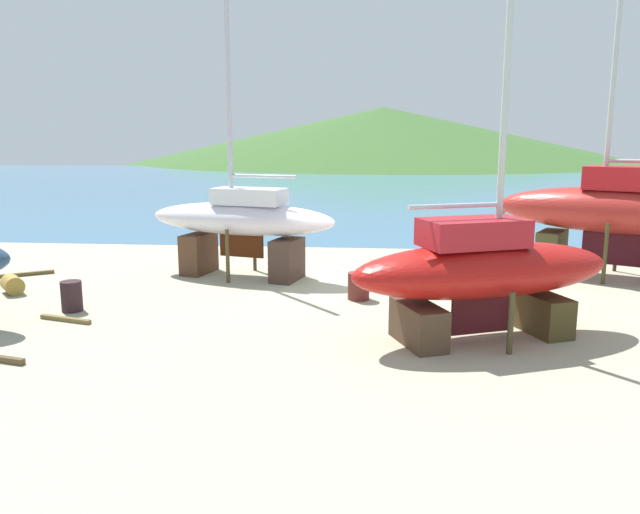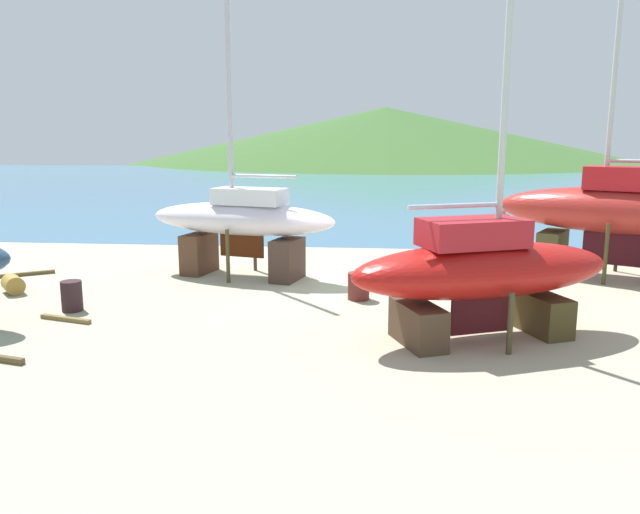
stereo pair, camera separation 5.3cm
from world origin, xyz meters
name	(u,v)px [view 2 (the right image)]	position (x,y,z in m)	size (l,w,h in m)	color
ground_plane	(329,322)	(0.00, -3.94, 0.00)	(41.34, 41.34, 0.00)	#A5A388
sea_water	(366,184)	(0.00, 41.13, 0.00)	(147.60, 69.47, 0.01)	teal
headland_hill	(385,161)	(2.25, 99.89, 0.00)	(178.06, 178.06, 19.57)	#375D2A
sailboat_far_slipway	(616,212)	(8.63, 1.75, 2.12)	(7.43, 5.25, 12.49)	#444022
sailboat_large_starboard	(242,222)	(-3.18, 0.83, 1.77)	(6.56, 3.27, 9.33)	brown
sailboat_mid_port	(482,271)	(3.46, -4.87, 1.55)	(6.51, 4.21, 9.79)	#43371C
worker	(502,229)	(6.03, 6.25, 0.87)	(0.49, 0.34, 1.68)	orange
barrel_ochre	(13,284)	(-9.32, -1.99, 0.26)	(0.53, 0.53, 0.75)	olive
barrel_tipped_center	(72,296)	(-6.73, -3.59, 0.40)	(0.53, 0.53, 0.79)	#321F24
barrel_rust_far	(397,268)	(1.78, 1.25, 0.28)	(0.56, 0.56, 0.79)	brown
barrel_tipped_left	(359,286)	(0.64, -1.73, 0.38)	(0.61, 0.61, 0.75)	maroon
timber_long_aft	(480,281)	(4.30, 0.47, 0.08)	(1.23, 0.14, 0.17)	brown
timber_short_skew	(66,319)	(-6.46, -4.50, 0.05)	(1.47, 0.13, 0.10)	brown
timber_plank_far	(16,275)	(-10.49, 0.10, 0.06)	(2.31, 0.15, 0.11)	brown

